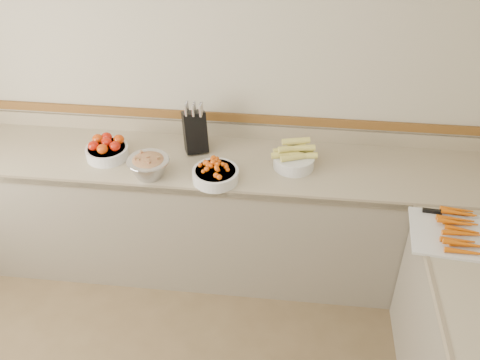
# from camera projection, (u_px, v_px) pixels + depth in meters

# --- Properties ---
(back_wall) EXTENTS (4.00, 0.00, 4.00)m
(back_wall) POSITION_uv_depth(u_px,v_px,m) (198.00, 81.00, 3.47)
(back_wall) COLOR #B8B098
(back_wall) RESTS_ON ground_plane
(counter_back) EXTENTS (4.00, 0.65, 1.08)m
(counter_back) POSITION_uv_depth(u_px,v_px,m) (195.00, 213.00, 3.70)
(counter_back) COLOR gray
(counter_back) RESTS_ON ground_plane
(knife_block) EXTENTS (0.20, 0.21, 0.35)m
(knife_block) POSITION_uv_depth(u_px,v_px,m) (195.00, 131.00, 3.46)
(knife_block) COLOR black
(knife_block) RESTS_ON counter_back
(tomato_bowl) EXTENTS (0.27, 0.27, 0.13)m
(tomato_bowl) POSITION_uv_depth(u_px,v_px,m) (107.00, 149.00, 3.43)
(tomato_bowl) COLOR silver
(tomato_bowl) RESTS_ON counter_back
(cherry_tomato_bowl) EXTENTS (0.28, 0.28, 0.15)m
(cherry_tomato_bowl) POSITION_uv_depth(u_px,v_px,m) (215.00, 173.00, 3.23)
(cherry_tomato_bowl) COLOR silver
(cherry_tomato_bowl) RESTS_ON counter_back
(corn_bowl) EXTENTS (0.29, 0.26, 0.19)m
(corn_bowl) POSITION_uv_depth(u_px,v_px,m) (294.00, 158.00, 3.34)
(corn_bowl) COLOR silver
(corn_bowl) RESTS_ON counter_back
(rhubarb_bowl) EXTENTS (0.26, 0.26, 0.15)m
(rhubarb_bowl) POSITION_uv_depth(u_px,v_px,m) (149.00, 166.00, 3.25)
(rhubarb_bowl) COLOR #B2B2BA
(rhubarb_bowl) RESTS_ON counter_back
(cutting_board) EXTENTS (0.52, 0.42, 0.07)m
(cutting_board) POSITION_uv_depth(u_px,v_px,m) (458.00, 232.00, 2.84)
(cutting_board) COLOR silver
(cutting_board) RESTS_ON counter_right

